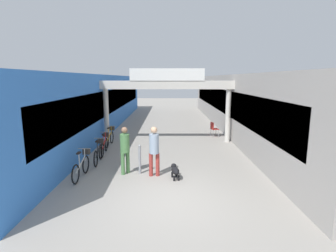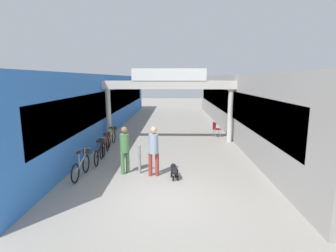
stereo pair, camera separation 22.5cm
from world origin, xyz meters
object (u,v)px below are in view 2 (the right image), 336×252
dog_on_leash (174,170)px  cafe_chair_red_nearer (216,128)px  bicycle_black_second (100,152)px  bicycle_orange_farthest (112,137)px  pedestrian_companion (125,147)px  bicycle_silver_nearest (82,165)px  bollard_post_metal (139,159)px  pedestrian_with_dog (154,148)px  bicycle_red_third (106,144)px

dog_on_leash → cafe_chair_red_nearer: bearing=69.6°
bicycle_black_second → bicycle_orange_farthest: size_ratio=1.00×
pedestrian_companion → dog_on_leash: size_ratio=2.60×
bicycle_orange_farthest → cafe_chair_red_nearer: size_ratio=1.90×
cafe_chair_red_nearer → bicycle_orange_farthest: bearing=-160.8°
pedestrian_companion → bicycle_silver_nearest: (-1.49, -0.33, -0.58)m
bollard_post_metal → bicycle_orange_farthest: bearing=115.7°
pedestrian_with_dog → bicycle_orange_farthest: bearing=120.0°
dog_on_leash → bicycle_silver_nearest: bicycle_silver_nearest is taller
bollard_post_metal → pedestrian_with_dog: bearing=-23.0°
bicycle_red_third → cafe_chair_red_nearer: bicycle_red_third is taller
pedestrian_companion → bicycle_red_third: 3.07m
bicycle_red_third → cafe_chair_red_nearer: bearing=32.3°
bicycle_red_third → bollard_post_metal: size_ratio=1.54×
pedestrian_with_dog → bollard_post_metal: size_ratio=1.65×
pedestrian_companion → bicycle_silver_nearest: bearing=-167.4°
bicycle_black_second → cafe_chair_red_nearer: bicycle_black_second is taller
dog_on_leash → bicycle_silver_nearest: (-3.31, 0.14, 0.14)m
bicycle_red_third → bicycle_orange_farthest: 1.59m
pedestrian_with_dog → bicycle_silver_nearest: size_ratio=1.07×
pedestrian_with_dog → pedestrian_companion: (-1.08, 0.22, -0.03)m
bicycle_black_second → cafe_chair_red_nearer: size_ratio=1.90×
pedestrian_with_dog → bicycle_red_third: size_ratio=1.07×
dog_on_leash → bicycle_red_third: 4.50m
bicycle_orange_farthest → bicycle_red_third: bearing=-86.4°
pedestrian_companion → dog_on_leash: 2.01m
bicycle_orange_farthest → bollard_post_metal: bearing=-64.3°
pedestrian_companion → bollard_post_metal: 0.70m
pedestrian_with_dog → pedestrian_companion: bearing=168.6°
bicycle_red_third → bicycle_silver_nearest: bearing=-91.8°
dog_on_leash → bicycle_red_third: (-3.22, 3.13, 0.14)m
bicycle_red_third → bollard_post_metal: bollard_post_metal is taller
pedestrian_companion → bicycle_orange_farthest: 4.54m
pedestrian_with_dog → bicycle_silver_nearest: pedestrian_with_dog is taller
pedestrian_companion → cafe_chair_red_nearer: 7.64m
dog_on_leash → bicycle_black_second: (-3.16, 1.83, 0.14)m
bicycle_orange_farthest → bicycle_black_second: bearing=-86.7°
bicycle_orange_farthest → cafe_chair_red_nearer: bicycle_orange_farthest is taller
dog_on_leash → bollard_post_metal: (-1.29, 0.48, 0.26)m
bicycle_black_second → bicycle_red_third: bearing=92.8°
bicycle_silver_nearest → bicycle_red_third: (0.09, 3.00, 0.00)m
pedestrian_with_dog → bicycle_black_second: pedestrian_with_dog is taller
pedestrian_companion → dog_on_leash: bearing=-14.5°
bollard_post_metal → bicycle_black_second: bearing=144.3°
pedestrian_with_dog → bicycle_black_second: size_ratio=1.07×
pedestrian_with_dog → bollard_post_metal: pedestrian_with_dog is taller
bicycle_orange_farthest → bicycle_silver_nearest: bearing=-89.9°
bicycle_red_third → dog_on_leash: bearing=-44.2°
pedestrian_with_dog → dog_on_leash: (0.74, -0.25, -0.75)m
pedestrian_companion → bicycle_red_third: size_ratio=1.04×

